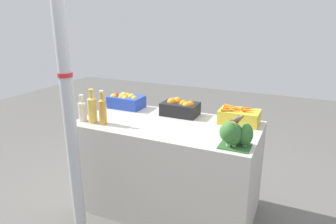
% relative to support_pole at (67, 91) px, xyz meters
% --- Properties ---
extents(ground_plane, '(10.00, 10.00, 0.00)m').
position_rel_support_pole_xyz_m(ground_plane, '(0.49, 0.66, -1.23)').
color(ground_plane, '#605E59').
extents(market_table, '(1.58, 0.81, 0.85)m').
position_rel_support_pole_xyz_m(market_table, '(0.49, 0.66, -0.81)').
color(market_table, '#B7B2A8').
rests_on(market_table, ground_plane).
extents(support_pole, '(0.10, 0.10, 2.46)m').
position_rel_support_pole_xyz_m(support_pole, '(0.00, 0.00, 0.00)').
color(support_pole, '#B7BABF').
rests_on(support_pole, ground_plane).
extents(apple_crate, '(0.34, 0.22, 0.15)m').
position_rel_support_pole_xyz_m(apple_crate, '(-0.09, 0.91, -0.31)').
color(apple_crate, '#2847B7').
rests_on(apple_crate, market_table).
extents(orange_crate, '(0.34, 0.22, 0.16)m').
position_rel_support_pole_xyz_m(orange_crate, '(0.50, 0.92, -0.30)').
color(orange_crate, black).
rests_on(orange_crate, market_table).
extents(carrot_crate, '(0.34, 0.22, 0.15)m').
position_rel_support_pole_xyz_m(carrot_crate, '(1.06, 0.91, -0.32)').
color(carrot_crate, gold).
rests_on(carrot_crate, market_table).
extents(broccoli_pile, '(0.23, 0.19, 0.19)m').
position_rel_support_pole_xyz_m(broccoli_pile, '(1.14, 0.40, -0.29)').
color(broccoli_pile, '#2D602D').
rests_on(broccoli_pile, market_table).
extents(juice_bottle_cloudy, '(0.07, 0.07, 0.24)m').
position_rel_support_pole_xyz_m(juice_bottle_cloudy, '(-0.22, 0.40, -0.28)').
color(juice_bottle_cloudy, beige).
rests_on(juice_bottle_cloudy, market_table).
extents(juice_bottle_golden, '(0.08, 0.08, 0.30)m').
position_rel_support_pole_xyz_m(juice_bottle_golden, '(-0.11, 0.40, -0.26)').
color(juice_bottle_golden, gold).
rests_on(juice_bottle_golden, market_table).
extents(juice_bottle_amber, '(0.06, 0.06, 0.30)m').
position_rel_support_pole_xyz_m(juice_bottle_amber, '(-0.00, 0.40, -0.26)').
color(juice_bottle_amber, gold).
rests_on(juice_bottle_amber, market_table).
extents(sparrow_bird, '(0.09, 0.12, 0.05)m').
position_rel_support_pole_xyz_m(sparrow_bird, '(1.15, 0.39, -0.17)').
color(sparrow_bird, '#4C3D2D').
rests_on(sparrow_bird, broccoli_pile).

